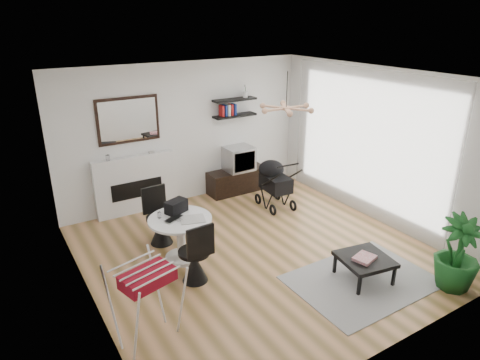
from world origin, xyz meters
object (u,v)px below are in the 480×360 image
fireplace (135,177)px  stroller (274,185)px  dining_table (181,232)px  tv_console (238,181)px  coffee_table (365,260)px  potted_plant (458,253)px  crt_tv (239,158)px  drying_rack (147,303)px

fireplace → stroller: fireplace is taller
fireplace → dining_table: size_ratio=2.29×
dining_table → stroller: size_ratio=0.95×
tv_console → coffee_table: (-0.17, -3.67, 0.08)m
tv_console → potted_plant: potted_plant is taller
fireplace → potted_plant: (2.85, -4.59, -0.16)m
dining_table → stroller: 2.49m
crt_tv → fireplace: bearing=175.8°
dining_table → drying_rack: drying_rack is taller
fireplace → tv_console: (2.12, -0.16, -0.45)m
fireplace → coffee_table: size_ratio=2.82×
crt_tv → stroller: size_ratio=0.57×
tv_console → potted_plant: size_ratio=1.22×
crt_tv → dining_table: 2.84m
dining_table → potted_plant: bearing=-42.3°
tv_console → drying_rack: size_ratio=1.31×
drying_rack → coffee_table: bearing=-23.3°
crt_tv → drying_rack: bearing=-134.4°
tv_console → dining_table: size_ratio=1.35×
drying_rack → coffee_table: size_ratio=1.26×
dining_table → drying_rack: 1.75m
fireplace → drying_rack: fireplace is taller
tv_console → potted_plant: bearing=-80.7°
tv_console → coffee_table: 3.68m
fireplace → stroller: size_ratio=2.16×
tv_console → dining_table: dining_table is taller
dining_table → stroller: bearing=20.0°
stroller → dining_table: bearing=-155.1°
tv_console → fireplace: bearing=175.8°
fireplace → drying_rack: (-1.03, -3.40, -0.18)m
crt_tv → dining_table: size_ratio=0.60×
stroller → drying_rack: bearing=-141.4°
tv_console → dining_table: bearing=-139.0°
crt_tv → dining_table: (-2.14, -1.84, -0.27)m
stroller → potted_plant: bearing=-76.7°
tv_console → drying_rack: 4.53m
crt_tv → drying_rack: (-3.18, -3.24, -0.21)m
dining_table → coffee_table: dining_table is taller
fireplace → drying_rack: size_ratio=2.23×
tv_console → coffee_table: size_ratio=1.66×
fireplace → coffee_table: 4.31m
stroller → potted_plant: size_ratio=0.96×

